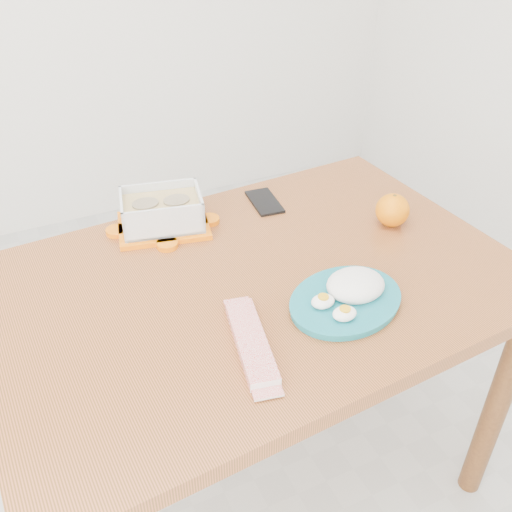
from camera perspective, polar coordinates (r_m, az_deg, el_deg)
name	(u,v)px	position (r m, az deg, el deg)	size (l,w,h in m)	color
ground	(193,505)	(1.80, -6.33, -23.55)	(3.50, 3.50, 0.00)	#B7B7B2
dining_table	(256,311)	(1.36, 0.00, -5.50)	(1.25, 0.88, 0.75)	#AE5731
food_container	(162,212)	(1.46, -9.38, 4.38)	(0.26, 0.22, 0.10)	orange
orange_fruit	(392,210)	(1.50, 13.49, 4.49)	(0.09, 0.09, 0.09)	orange
rice_plate	(349,293)	(1.23, 9.29, -3.71)	(0.32, 0.32, 0.07)	#16707D
candy_bar	(251,342)	(1.12, -0.51, -8.56)	(0.23, 0.06, 0.02)	red
smartphone	(265,202)	(1.58, 0.86, 5.44)	(0.07, 0.14, 0.01)	black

